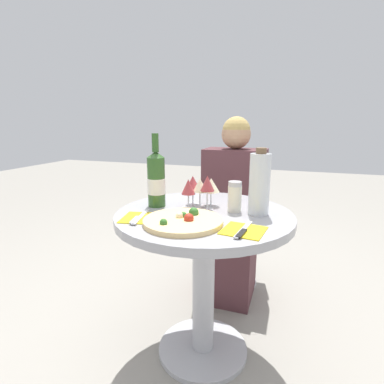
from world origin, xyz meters
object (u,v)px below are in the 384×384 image
seated_diner (231,217)px  pizza_large (183,221)px  dining_table (204,251)px  tall_carafe (259,184)px  chair_behind_diner (234,225)px  wine_bottle (156,179)px

seated_diner → pizza_large: size_ratio=3.62×
dining_table → tall_carafe: 0.40m
chair_behind_diner → seated_diner: bearing=90.0°
chair_behind_diner → pizza_large: size_ratio=2.63×
dining_table → pizza_large: (-0.03, -0.17, 0.20)m
seated_diner → tall_carafe: size_ratio=3.99×
pizza_large → tall_carafe: size_ratio=1.10×
dining_table → seated_diner: size_ratio=0.69×
pizza_large → wine_bottle: 0.31m
dining_table → pizza_large: size_ratio=2.48×
seated_diner → wine_bottle: (-0.24, -0.60, 0.34)m
pizza_large → wine_bottle: bearing=136.5°
seated_diner → wine_bottle: bearing=68.1°
seated_diner → pizza_large: seated_diner is taller
pizza_large → dining_table: bearing=78.6°
wine_bottle → tall_carafe: bearing=3.1°
chair_behind_diner → tall_carafe: tall_carafe is taller
dining_table → chair_behind_diner: bearing=90.2°
chair_behind_diner → pizza_large: (-0.03, -0.94, 0.33)m
dining_table → wine_bottle: size_ratio=2.30×
chair_behind_diner → seated_diner: seated_diner is taller
wine_bottle → pizza_large: bearing=-43.5°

